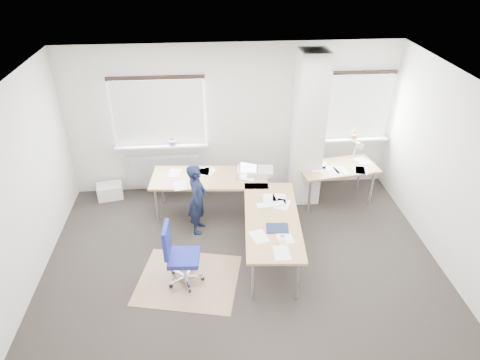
{
  "coord_description": "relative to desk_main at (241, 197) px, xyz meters",
  "views": [
    {
      "loc": [
        -0.45,
        -4.76,
        4.49
      ],
      "look_at": [
        0.02,
        0.9,
        1.07
      ],
      "focal_mm": 32.0,
      "sensor_mm": 36.0,
      "label": 1
    }
  ],
  "objects": [
    {
      "name": "room_shell",
      "position": [
        0.13,
        -0.54,
        1.05
      ],
      "size": [
        6.04,
        5.04,
        2.82
      ],
      "color": "silver",
      "rests_on": "ground"
    },
    {
      "name": "floor_mat",
      "position": [
        -0.87,
        -1.09,
        -0.69
      ],
      "size": [
        1.64,
        1.48,
        0.01
      ],
      "primitive_type": "cube",
      "rotation": [
        0.0,
        0.0,
        -0.21
      ],
      "color": "#937150",
      "rests_on": "ground"
    },
    {
      "name": "white_crate",
      "position": [
        -2.39,
        1.26,
        -0.56
      ],
      "size": [
        0.51,
        0.41,
        0.27
      ],
      "primitive_type": "cube",
      "rotation": [
        0.0,
        0.0,
        0.2
      ],
      "color": "white",
      "rests_on": "ground"
    },
    {
      "name": "desk_main",
      "position": [
        0.0,
        0.0,
        0.0
      ],
      "size": [
        2.41,
        2.78,
        0.96
      ],
      "rotation": [
        0.0,
        0.0,
        -0.08
      ],
      "color": "olive",
      "rests_on": "ground"
    },
    {
      "name": "ground",
      "position": [
        -0.05,
        -0.99,
        -0.69
      ],
      "size": [
        6.0,
        6.0,
        0.0
      ],
      "primitive_type": "plane",
      "color": "#2A2622",
      "rests_on": "ground"
    },
    {
      "name": "person",
      "position": [
        -0.71,
        0.11,
        -0.07
      ],
      "size": [
        0.38,
        0.51,
        1.25
      ],
      "primitive_type": "imported",
      "rotation": [
        0.0,
        0.0,
        1.38
      ],
      "color": "black",
      "rests_on": "ground"
    },
    {
      "name": "desk_side",
      "position": [
        1.81,
        0.81,
        -0.01
      ],
      "size": [
        1.49,
        0.89,
        1.22
      ],
      "rotation": [
        0.0,
        0.0,
        0.14
      ],
      "color": "olive",
      "rests_on": "ground"
    },
    {
      "name": "task_chair",
      "position": [
        -0.95,
        -1.1,
        -0.42
      ],
      "size": [
        0.54,
        0.53,
        0.99
      ],
      "rotation": [
        0.0,
        0.0,
        -0.07
      ],
      "color": "navy",
      "rests_on": "ground"
    }
  ]
}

